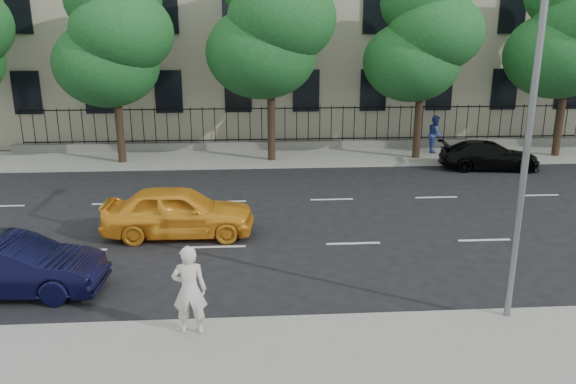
# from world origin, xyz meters

# --- Properties ---
(ground) EXTENTS (120.00, 120.00, 0.00)m
(ground) POSITION_xyz_m (0.00, 0.00, 0.00)
(ground) COLOR black
(ground) RESTS_ON ground
(near_sidewalk) EXTENTS (60.00, 4.00, 0.15)m
(near_sidewalk) POSITION_xyz_m (0.00, -4.00, 0.07)
(near_sidewalk) COLOR gray
(near_sidewalk) RESTS_ON ground
(far_sidewalk) EXTENTS (60.00, 4.00, 0.15)m
(far_sidewalk) POSITION_xyz_m (0.00, 14.00, 0.07)
(far_sidewalk) COLOR gray
(far_sidewalk) RESTS_ON ground
(lane_markings) EXTENTS (49.60, 4.62, 0.01)m
(lane_markings) POSITION_xyz_m (0.00, 4.75, 0.01)
(lane_markings) COLOR silver
(lane_markings) RESTS_ON ground
(iron_fence) EXTENTS (30.00, 0.50, 2.20)m
(iron_fence) POSITION_xyz_m (0.00, 15.70, 0.65)
(iron_fence) COLOR slate
(iron_fence) RESTS_ON far_sidewalk
(street_light) EXTENTS (0.25, 3.32, 8.05)m
(street_light) POSITION_xyz_m (2.50, -1.77, 5.15)
(street_light) COLOR slate
(street_light) RESTS_ON near_sidewalk
(tree_b) EXTENTS (5.53, 5.12, 8.97)m
(tree_b) POSITION_xyz_m (-8.96, 13.36, 5.84)
(tree_b) COLOR #382619
(tree_b) RESTS_ON far_sidewalk
(tree_c) EXTENTS (5.89, 5.50, 9.80)m
(tree_c) POSITION_xyz_m (-1.96, 13.36, 6.41)
(tree_c) COLOR #382619
(tree_c) RESTS_ON far_sidewalk
(tree_d) EXTENTS (5.34, 4.94, 8.84)m
(tree_d) POSITION_xyz_m (5.04, 13.36, 5.84)
(tree_d) COLOR #382619
(tree_d) RESTS_ON far_sidewalk
(tree_e) EXTENTS (5.71, 5.31, 9.46)m
(tree_e) POSITION_xyz_m (12.04, 13.36, 6.20)
(tree_e) COLOR #382619
(tree_e) RESTS_ON far_sidewalk
(yellow_taxi) EXTENTS (4.60, 1.90, 1.56)m
(yellow_taxi) POSITION_xyz_m (-5.22, 3.55, 0.78)
(yellow_taxi) COLOR #F6A124
(yellow_taxi) RESTS_ON ground
(navy_sedan) EXTENTS (4.40, 1.73, 1.42)m
(navy_sedan) POSITION_xyz_m (-8.75, -0.19, 0.71)
(navy_sedan) COLOR black
(navy_sedan) RESTS_ON ground
(black_sedan) EXTENTS (4.58, 2.30, 1.28)m
(black_sedan) POSITION_xyz_m (7.80, 11.26, 0.64)
(black_sedan) COLOR black
(black_sedan) RESTS_ON ground
(woman_near) EXTENTS (0.69, 0.46, 1.90)m
(woman_near) POSITION_xyz_m (-4.28, -2.56, 1.10)
(woman_near) COLOR beige
(woman_near) RESTS_ON near_sidewalk
(pedestrian_far) EXTENTS (0.91, 1.05, 1.85)m
(pedestrian_far) POSITION_xyz_m (6.28, 14.35, 1.07)
(pedestrian_far) COLOR #31499B
(pedestrian_far) RESTS_ON far_sidewalk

